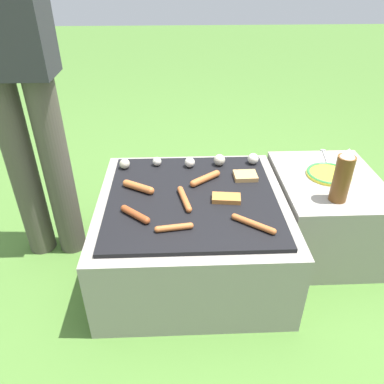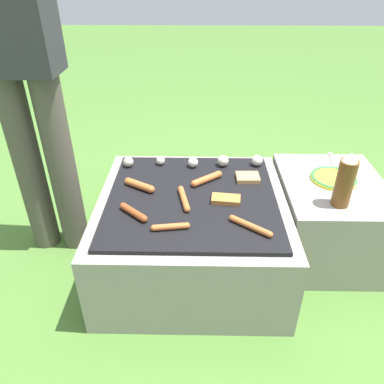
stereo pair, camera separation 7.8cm
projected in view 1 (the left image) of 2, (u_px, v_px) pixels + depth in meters
The scene contains 16 objects.
ground_plane at pixel (192, 263), 1.76m from camera, with size 14.00×14.00×0.00m, color #47702D.
grill at pixel (192, 232), 1.66m from camera, with size 0.79×0.79×0.38m.
side_ledge at pixel (323, 213), 1.78m from camera, with size 0.45×0.56×0.38m.
person_standing at pixel (6, 34), 1.33m from camera, with size 0.30×0.23×1.73m.
sausage_front_center at pixel (184, 199), 1.52m from camera, with size 0.06×0.18×0.03m.
sausage_back_right at pixel (253, 224), 1.38m from camera, with size 0.15×0.12×0.02m.
sausage_front_left at pixel (135, 214), 1.42m from camera, with size 0.12×0.11×0.03m.
sausage_back_left at pixel (205, 178), 1.65m from camera, with size 0.14×0.12×0.03m.
sausage_mid_left at pixel (138, 187), 1.59m from camera, with size 0.14×0.10×0.03m.
sausage_front_right at pixel (174, 227), 1.36m from camera, with size 0.14×0.04×0.02m.
bread_slice_center at pixel (245, 176), 1.68m from camera, with size 0.10×0.09×0.02m.
bread_slice_right at pixel (226, 198), 1.52m from camera, with size 0.12×0.08×0.02m.
mushroom_row at pixel (197, 161), 1.77m from camera, with size 0.66×0.07×0.05m.
plate_colorful at pixel (329, 174), 1.70m from camera, with size 0.20×0.20×0.02m.
condiment_bottle at pixel (343, 176), 1.48m from camera, with size 0.07×0.07×0.23m.
fork_utensil at pixel (325, 156), 1.86m from camera, with size 0.05×0.17×0.01m.
Camera 1 is at (-0.05, -1.30, 1.23)m, focal length 35.00 mm.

